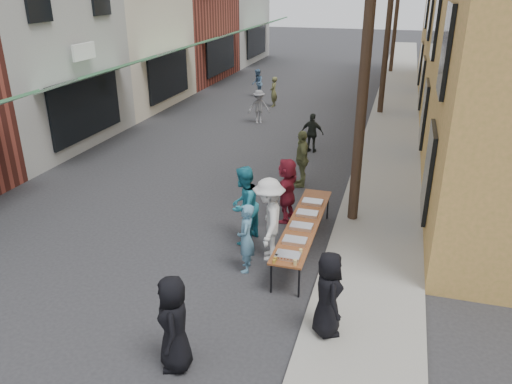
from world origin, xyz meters
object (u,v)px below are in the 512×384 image
Objects in this scene: utility_pole_mid at (389,15)px; catering_tray_sausage at (288,256)px; utility_pole_near at (367,47)px; guest_front_c at (244,205)px; server at (328,294)px; guest_front_a at (174,323)px; serving_table at (304,224)px; utility_pole_far at (398,3)px.

catering_tray_sausage is at bearing -93.50° from utility_pole_mid.
utility_pole_near is 5.25m from catering_tray_sausage.
guest_front_c is 3.89m from server.
utility_pole_near reaches higher than guest_front_a.
guest_front_a reaches higher than serving_table.
utility_pole_far is at bearing -176.93° from guest_front_c.
server is (2.49, -2.99, -0.06)m from guest_front_c.
guest_front_c is 1.20× the size of server.
utility_pole_mid and utility_pole_far have the same top height.
utility_pole_mid is at bearing 86.09° from serving_table.
guest_front_a is 4.43m from guest_front_c.
guest_front_a is at bearing 11.37° from guest_front_c.
utility_pole_far is 18.00× the size of catering_tray_sausage.
guest_front_a is 0.88× the size of guest_front_c.
guest_front_c reaches higher than catering_tray_sausage.
guest_front_a is at bearing -115.00° from catering_tray_sausage.
utility_pole_far is (0.00, 24.00, 0.00)m from utility_pole_near.
utility_pole_near is at bearing -90.00° from utility_pole_mid.
utility_pole_far is 29.08m from server.
guest_front_a is at bearing -94.18° from utility_pole_far.
guest_front_c is (-0.23, 4.42, 0.12)m from guest_front_a.
serving_table is 2.35× the size of guest_front_a.
utility_pole_near is at bearing 63.81° from serving_table.
guest_front_c is at bearing -95.39° from utility_pole_far.
server is at bearing 48.27° from guest_front_c.
catering_tray_sausage is 1.62m from server.
guest_front_a is at bearing -96.90° from utility_pole_mid.
server is at bearing -89.83° from utility_pole_mid.
guest_front_c is (-1.49, 0.07, 0.26)m from serving_table.
utility_pole_near is 7.60m from guest_front_a.
utility_pole_near is 1.00× the size of utility_pole_far.
guest_front_c reaches higher than serving_table.
utility_pole_near is at bearing 140.00° from guest_front_a.
server reaches higher than catering_tray_sausage.
server is (0.05, -28.86, -3.60)m from utility_pole_far.
utility_pole_mid is 17.24m from server.
utility_pole_far is at bearing -24.37° from server.
guest_front_c reaches higher than server.
utility_pole_mid is 4.65× the size of guest_front_c.
guest_front_a is (-2.21, -6.29, -3.65)m from utility_pole_near.
server is at bearing -89.41° from utility_pole_near.
catering_tray_sausage is at bearing 49.37° from guest_front_c.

